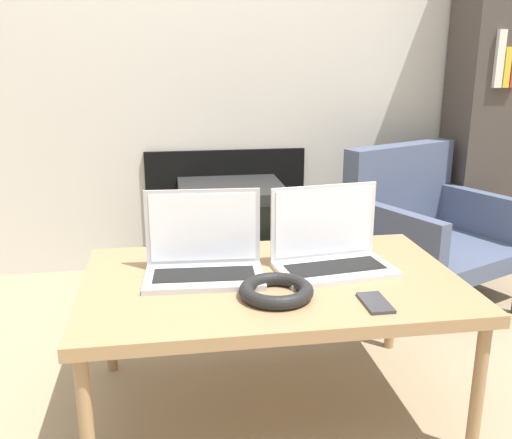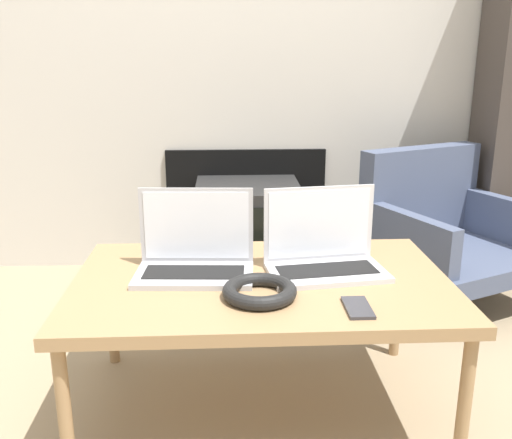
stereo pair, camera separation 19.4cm
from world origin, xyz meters
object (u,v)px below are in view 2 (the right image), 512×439
tv (248,233)px  laptop_left (195,254)px  armchair (441,227)px  laptop_right (323,251)px  phone (358,308)px  headphones (260,291)px

tv → laptop_left: bearing=-101.1°
laptop_left → tv: 1.05m
laptop_left → armchair: (1.05, 0.77, -0.17)m
armchair → laptop_right: bearing=-155.0°
laptop_left → phone: (0.43, -0.28, -0.06)m
headphones → armchair: 1.31m
laptop_right → phone: (0.04, -0.28, -0.06)m
laptop_left → tv: size_ratio=0.73×
laptop_right → headphones: 0.29m
laptop_right → armchair: (0.67, 0.77, -0.17)m
laptop_right → headphones: size_ratio=1.82×
armchair → laptop_left: bearing=-168.0°
laptop_left → phone: 0.52m
laptop_left → armchair: size_ratio=0.44×
laptop_left → armchair: bearing=39.7°
phone → tv: bearing=100.5°
headphones → phone: bearing=-19.2°
laptop_right → armchair: 1.04m
laptop_left → laptop_right: 0.39m
armchair → tv: bearing=141.2°
laptop_right → phone: 0.29m
laptop_left → armchair: 1.32m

